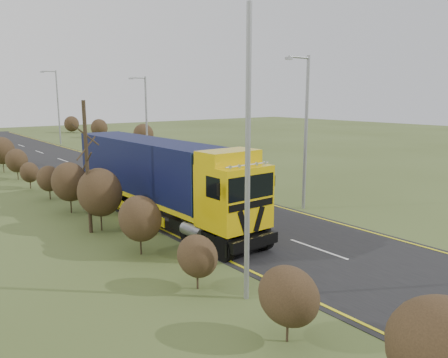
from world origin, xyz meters
TOP-DOWN VIEW (x-y plane):
  - ground at (0.00, 0.00)m, footprint 160.00×160.00m
  - road at (0.00, 10.00)m, footprint 8.00×120.00m
  - layby at (6.50, 20.00)m, footprint 6.00×18.00m
  - lane_markings at (0.00, 9.69)m, footprint 7.52×116.00m
  - hedgerow at (-6.00, 7.89)m, footprint 2.24×102.04m
  - lorry at (-2.80, 4.07)m, footprint 2.87×14.74m
  - car_red_hatchback at (5.36, 15.92)m, footprint 2.51×3.66m
  - car_blue_sedan at (6.55, 23.82)m, footprint 2.31×4.84m
  - streetlight_near at (4.50, 0.92)m, footprint 1.78×0.18m
  - streetlight_mid at (5.71, 21.39)m, footprint 1.70×0.18m
  - streetlight_far at (4.48, 42.92)m, footprint 2.00×0.19m
  - left_pole at (-5.20, -5.50)m, footprint 0.16×0.16m
  - speed_sign at (4.45, 16.73)m, footprint 0.60×0.10m
  - warning_board at (4.66, 26.87)m, footprint 0.68×0.11m

SIDE VIEW (x-z plane):
  - ground at x=0.00m, z-range 0.00..0.00m
  - road at x=0.00m, z-range 0.00..0.02m
  - layby at x=6.50m, z-range 0.00..0.02m
  - lane_markings at x=0.00m, z-range 0.03..0.03m
  - car_red_hatchback at x=5.36m, z-range 0.00..1.16m
  - car_blue_sedan at x=6.55m, z-range 0.00..1.53m
  - warning_board at x=4.66m, z-range 0.18..1.96m
  - speed_sign at x=4.45m, z-range 0.42..2.59m
  - hedgerow at x=-6.00m, z-range -1.41..4.64m
  - lorry at x=-2.80m, z-range 0.28..4.38m
  - streetlight_mid at x=5.71m, z-range 0.38..8.33m
  - left_pole at x=-5.20m, z-range 0.00..8.81m
  - streetlight_near at x=4.50m, z-range 0.40..8.74m
  - streetlight_far at x=4.48m, z-range 0.49..9.89m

